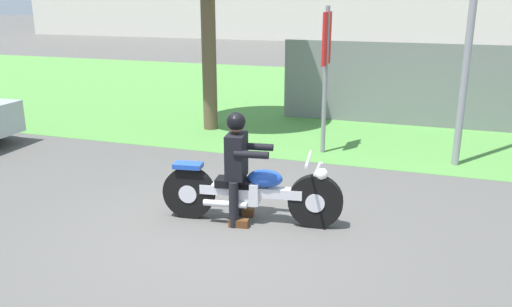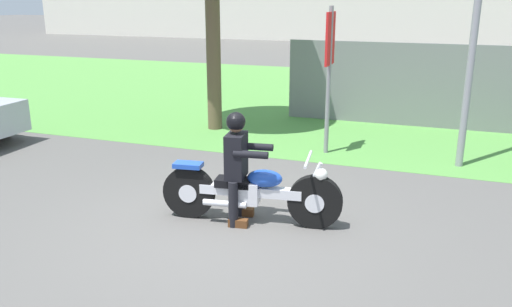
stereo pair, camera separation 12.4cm
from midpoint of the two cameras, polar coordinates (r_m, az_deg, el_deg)
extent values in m
plane|color=#565451|center=(6.46, -4.00, -8.53)|extent=(120.00, 120.00, 0.00)
cube|color=#549342|center=(14.90, 10.33, 5.86)|extent=(60.00, 12.00, 0.01)
cylinder|color=black|center=(6.49, 6.99, -5.25)|extent=(0.68, 0.21, 0.67)
cylinder|color=silver|center=(6.49, 6.99, -5.25)|extent=(0.25, 0.17, 0.24)
cylinder|color=black|center=(6.80, -6.76, -4.20)|extent=(0.68, 0.21, 0.67)
cylinder|color=silver|center=(6.80, -6.76, -4.20)|extent=(0.25, 0.17, 0.24)
cube|color=silver|center=(6.57, -0.05, -4.09)|extent=(1.30, 0.32, 0.12)
cube|color=silver|center=(6.58, -0.48, -4.22)|extent=(0.35, 0.28, 0.28)
ellipsoid|color=#1E47B2|center=(6.47, 1.51, -2.72)|extent=(0.47, 0.30, 0.22)
cube|color=black|center=(6.58, -1.93, -3.14)|extent=(0.47, 0.30, 0.10)
cube|color=#1E47B2|center=(6.68, -6.87, -1.25)|extent=(0.38, 0.25, 0.06)
cylinder|color=silver|center=(6.40, 6.62, -3.14)|extent=(0.26, 0.08, 0.53)
cylinder|color=silver|center=(6.32, 6.26, -0.64)|extent=(0.13, 0.66, 0.04)
sphere|color=white|center=(6.36, 7.64, -2.27)|extent=(0.16, 0.16, 0.16)
cylinder|color=silver|center=(6.56, -2.88, -5.47)|extent=(0.56, 0.16, 0.08)
cylinder|color=black|center=(6.81, -1.22, -4.43)|extent=(0.12, 0.12, 0.59)
cube|color=#593319|center=(6.89, -0.72, -6.35)|extent=(0.25, 0.13, 0.10)
cylinder|color=black|center=(6.49, -1.94, -5.55)|extent=(0.12, 0.12, 0.59)
cube|color=#593319|center=(6.57, -1.41, -7.56)|extent=(0.25, 0.13, 0.10)
cube|color=black|center=(6.46, -1.61, -0.24)|extent=(0.27, 0.41, 0.56)
cylinder|color=black|center=(6.55, 0.60, 0.74)|extent=(0.43, 0.15, 0.09)
cylinder|color=black|center=(6.23, -0.02, -0.11)|extent=(0.43, 0.15, 0.09)
sphere|color=#996B4C|center=(6.35, -1.64, 3.21)|extent=(0.20, 0.20, 0.20)
sphere|color=black|center=(6.35, -1.65, 3.47)|extent=(0.24, 0.24, 0.24)
cylinder|color=brown|center=(11.13, -4.32, 10.55)|extent=(0.30, 0.30, 3.12)
cylinder|color=gray|center=(9.41, 8.27, 7.70)|extent=(0.08, 0.08, 2.60)
cube|color=red|center=(9.33, 8.47, 12.25)|extent=(0.04, 0.60, 0.90)
cube|color=slate|center=(11.94, 20.47, 6.78)|extent=(7.00, 0.06, 1.80)
camera|label=1|loc=(0.06, -89.46, 0.16)|focal=36.76mm
camera|label=2|loc=(0.06, 90.54, -0.16)|focal=36.76mm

